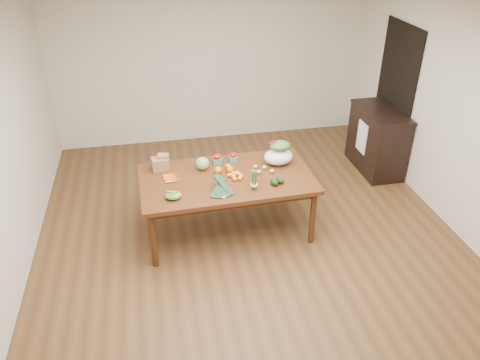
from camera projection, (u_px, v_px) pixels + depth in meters
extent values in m
plane|color=brown|center=(251.00, 243.00, 5.56)|extent=(6.00, 6.00, 0.00)
cube|color=white|center=(255.00, 5.00, 4.18)|extent=(5.00, 6.00, 0.02)
cube|color=beige|center=(211.00, 59.00, 7.40)|extent=(5.00, 0.02, 2.70)
cube|color=beige|center=(467.00, 121.00, 5.30)|extent=(0.02, 6.00, 2.70)
cube|color=#572814|center=(227.00, 204.00, 5.61)|extent=(2.02, 1.16, 0.75)
cube|color=black|center=(394.00, 97.00, 6.80)|extent=(0.02, 1.00, 2.10)
cube|color=black|center=(377.00, 140.00, 6.90)|extent=(0.52, 1.02, 0.94)
cube|color=white|center=(362.00, 137.00, 6.80)|extent=(0.02, 0.28, 0.45)
sphere|color=#99B367|center=(202.00, 164.00, 5.53)|extent=(0.16, 0.16, 0.16)
sphere|color=orange|center=(218.00, 170.00, 5.47)|extent=(0.09, 0.09, 0.09)
sphere|color=orange|center=(228.00, 167.00, 5.56)|extent=(0.07, 0.07, 0.07)
sphere|color=orange|center=(230.00, 169.00, 5.48)|extent=(0.08, 0.08, 0.08)
ellipsoid|color=#57A337|center=(173.00, 196.00, 5.00)|extent=(0.18, 0.13, 0.08)
ellipsoid|color=tan|center=(254.00, 172.00, 5.47)|extent=(0.06, 0.05, 0.05)
ellipsoid|color=tan|center=(259.00, 172.00, 5.47)|extent=(0.06, 0.05, 0.05)
ellipsoid|color=#DCCD7E|center=(264.00, 167.00, 5.56)|extent=(0.06, 0.05, 0.05)
ellipsoid|color=tan|center=(255.00, 167.00, 5.59)|extent=(0.05, 0.04, 0.04)
ellipsoid|color=tan|center=(272.00, 171.00, 5.49)|extent=(0.06, 0.05, 0.05)
ellipsoid|color=black|center=(274.00, 182.00, 5.24)|extent=(0.11, 0.14, 0.08)
ellipsoid|color=black|center=(280.00, 180.00, 5.28)|extent=(0.11, 0.14, 0.08)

